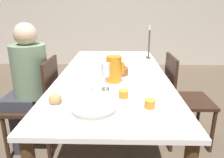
{
  "coord_description": "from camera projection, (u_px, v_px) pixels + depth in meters",
  "views": [
    {
      "loc": [
        0.04,
        -1.92,
        1.3
      ],
      "look_at": [
        0.0,
        -0.32,
        0.77
      ],
      "focal_mm": 35.0,
      "sensor_mm": 36.0,
      "label": 1
    }
  ],
  "objects": [
    {
      "name": "ground_plane",
      "position": [
        113.0,
        141.0,
        2.24
      ],
      "size": [
        20.0,
        20.0,
        0.0
      ],
      "primitive_type": "plane",
      "color": "brown"
    },
    {
      "name": "wall_back",
      "position": [
        116.0,
        7.0,
        4.83
      ],
      "size": [
        10.0,
        0.06,
        2.6
      ],
      "color": "beige",
      "rests_on": "ground_plane"
    },
    {
      "name": "dining_table",
      "position": [
        113.0,
        82.0,
        2.04
      ],
      "size": [
        0.95,
        2.1,
        0.72
      ],
      "color": "white",
      "rests_on": "ground_plane"
    },
    {
      "name": "chair_person_side",
      "position": [
        39.0,
        103.0,
        1.98
      ],
      "size": [
        0.42,
        0.42,
        0.88
      ],
      "rotation": [
        0.0,
        0.0,
        1.57
      ],
      "color": "#331E14",
      "rests_on": "ground_plane"
    },
    {
      "name": "chair_opposite",
      "position": [
        182.0,
        97.0,
        2.1
      ],
      "size": [
        0.42,
        0.42,
        0.88
      ],
      "rotation": [
        0.0,
        0.0,
        -1.57
      ],
      "color": "#331E14",
      "rests_on": "ground_plane"
    },
    {
      "name": "person_seated",
      "position": [
        27.0,
        79.0,
        1.91
      ],
      "size": [
        0.39,
        0.41,
        1.19
      ],
      "rotation": [
        0.0,
        0.0,
        1.57
      ],
      "color": "#33333D",
      "rests_on": "ground_plane"
    },
    {
      "name": "red_pitcher",
      "position": [
        114.0,
        69.0,
        1.75
      ],
      "size": [
        0.15,
        0.12,
        0.21
      ],
      "color": "orange",
      "rests_on": "dining_table"
    },
    {
      "name": "wine_glass_water",
      "position": [
        105.0,
        71.0,
        1.5
      ],
      "size": [
        0.06,
        0.06,
        0.22
      ],
      "color": "white",
      "rests_on": "dining_table"
    },
    {
      "name": "teacup_near_person",
      "position": [
        87.0,
        88.0,
        1.58
      ],
      "size": [
        0.12,
        0.12,
        0.06
      ],
      "color": "silver",
      "rests_on": "dining_table"
    },
    {
      "name": "teacup_across",
      "position": [
        142.0,
        67.0,
        2.12
      ],
      "size": [
        0.12,
        0.12,
        0.06
      ],
      "color": "silver",
      "rests_on": "dining_table"
    },
    {
      "name": "serving_tray",
      "position": [
        94.0,
        108.0,
        1.29
      ],
      "size": [
        0.27,
        0.27,
        0.03
      ],
      "color": "#B7B2A8",
      "rests_on": "dining_table"
    },
    {
      "name": "bread_plate",
      "position": [
        55.0,
        102.0,
        1.35
      ],
      "size": [
        0.19,
        0.19,
        0.08
      ],
      "color": "silver",
      "rests_on": "dining_table"
    },
    {
      "name": "jam_jar_amber",
      "position": [
        150.0,
        103.0,
        1.31
      ],
      "size": [
        0.07,
        0.07,
        0.05
      ],
      "color": "#C67A1E",
      "rests_on": "dining_table"
    },
    {
      "name": "jam_jar_red",
      "position": [
        124.0,
        93.0,
        1.46
      ],
      "size": [
        0.07,
        0.07,
        0.05
      ],
      "color": "#C67A1E",
      "rests_on": "dining_table"
    },
    {
      "name": "fruit_bowl",
      "position": [
        117.0,
        70.0,
        1.97
      ],
      "size": [
        0.21,
        0.21,
        0.12
      ],
      "color": "brown",
      "rests_on": "dining_table"
    },
    {
      "name": "candlestick_tall",
      "position": [
        149.0,
        46.0,
        2.55
      ],
      "size": [
        0.06,
        0.06,
        0.38
      ],
      "color": "#4C4238",
      "rests_on": "dining_table"
    }
  ]
}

